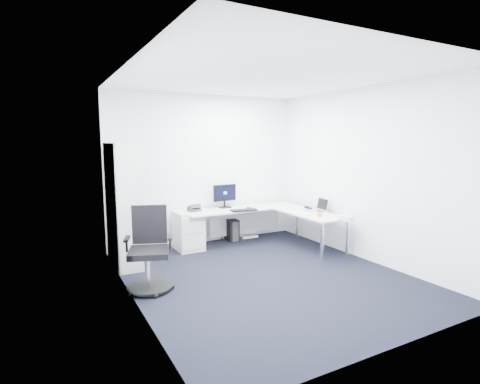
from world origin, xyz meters
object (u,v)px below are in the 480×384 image
monitor (225,196)px  laptop (313,205)px  task_chair (149,250)px  l_desk (250,229)px  bookshelf (123,205)px

monitor → laptop: size_ratio=1.41×
task_chair → laptop: (3.05, 0.56, 0.24)m
l_desk → bookshelf: bearing=178.7°
bookshelf → task_chair: size_ratio=1.75×
bookshelf → laptop: size_ratio=5.62×
monitor → laptop: bearing=-44.8°
laptop → bookshelf: bearing=175.8°
task_chair → l_desk: bearing=47.3°
task_chair → monitor: (1.84, 1.61, 0.35)m
l_desk → task_chair: 2.40m
laptop → l_desk: bearing=155.8°
l_desk → laptop: laptop is taller
task_chair → monitor: monitor is taller
laptop → task_chair: bearing=-162.6°
l_desk → monitor: monitor is taller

